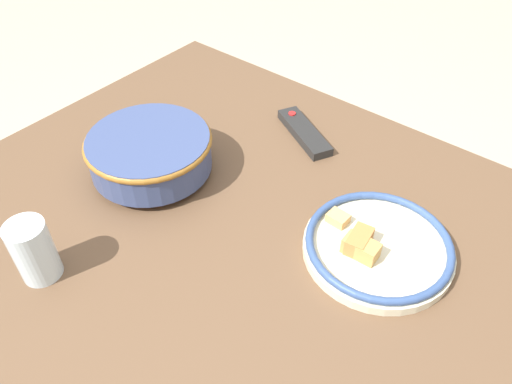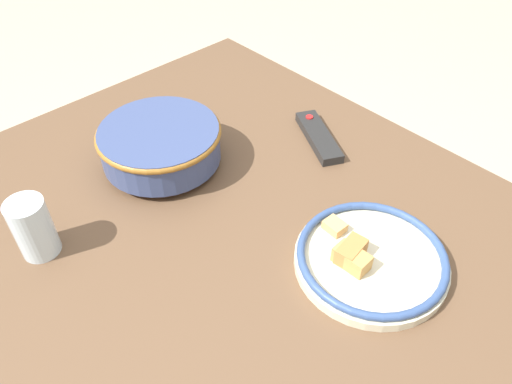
{
  "view_description": "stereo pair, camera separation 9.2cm",
  "coord_description": "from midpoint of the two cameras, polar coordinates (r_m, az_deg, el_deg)",
  "views": [
    {
      "loc": [
        0.39,
        -0.42,
        1.44
      ],
      "look_at": [
        -0.03,
        0.1,
        0.81
      ],
      "focal_mm": 35.0,
      "sensor_mm": 36.0,
      "label": 1
    },
    {
      "loc": [
        0.46,
        -0.36,
        1.44
      ],
      "look_at": [
        -0.03,
        0.1,
        0.81
      ],
      "focal_mm": 35.0,
      "sensor_mm": 36.0,
      "label": 2
    }
  ],
  "objects": [
    {
      "name": "dining_table",
      "position": [
        0.95,
        -0.37,
        -9.6
      ],
      "size": [
        1.22,
        1.05,
        0.77
      ],
      "color": "brown",
      "rests_on": "ground_plane"
    },
    {
      "name": "drinking_glass",
      "position": [
        0.9,
        -21.52,
        -3.98
      ],
      "size": [
        0.07,
        0.07,
        0.11
      ],
      "color": "silver",
      "rests_on": "dining_table"
    },
    {
      "name": "food_plate",
      "position": [
        0.88,
        15.86,
        -7.49
      ],
      "size": [
        0.26,
        0.26,
        0.05
      ],
      "color": "beige",
      "rests_on": "dining_table"
    },
    {
      "name": "tv_remote",
      "position": [
        1.12,
        9.52,
        6.15
      ],
      "size": [
        0.18,
        0.12,
        0.02
      ],
      "rotation": [
        0.0,
        0.0,
        1.09
      ],
      "color": "black",
      "rests_on": "dining_table"
    },
    {
      "name": "noodle_bowl",
      "position": [
        1.02,
        -8.37,
        5.38
      ],
      "size": [
        0.25,
        0.25,
        0.09
      ],
      "color": "#384775",
      "rests_on": "dining_table"
    }
  ]
}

